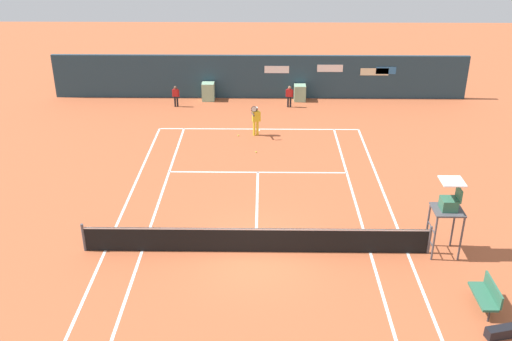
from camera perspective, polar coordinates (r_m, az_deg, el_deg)
The scene contains 11 objects.
ground_plane at distance 21.00m, azimuth 0.01°, elevation -7.10°, with size 80.00×80.00×0.01m.
tennis_net at distance 20.24m, azimuth -0.01°, elevation -6.77°, with size 12.10×0.10×1.07m.
sponsor_back_wall at distance 35.52m, azimuth 0.33°, elevation 9.11°, with size 25.00×1.02×2.63m.
umpire_chair at distance 20.58m, azimuth 18.39°, elevation -3.39°, with size 1.00×1.00×2.80m.
player_bench at distance 19.05m, azimuth 21.74°, elevation -11.21°, with size 0.54×1.38×0.88m.
equipment_bag at distance 18.41m, azimuth 23.24°, elevation -14.33°, with size 1.08×0.51×0.32m.
player_on_baseline at distance 29.80m, azimuth -0.02°, elevation 5.13°, with size 0.50×0.74×1.78m.
ball_kid_right_post at distance 34.07m, azimuth 3.30°, elevation 7.41°, with size 0.43×0.20×1.28m.
ball_kid_left_post at distance 34.42m, azimuth -7.88°, elevation 7.37°, with size 0.42×0.18×1.25m.
tennis_ball_mid_court at distance 28.07m, azimuth 0.02°, elevation 1.83°, with size 0.07×0.07×0.07m, color #CCE033.
tennis_ball_by_sideline at distance 30.04m, azimuth -1.74°, elevation 3.46°, with size 0.07×0.07×0.07m, color #CCE033.
Camera 1 is at (0.23, -17.10, 11.35)m, focal length 40.72 mm.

